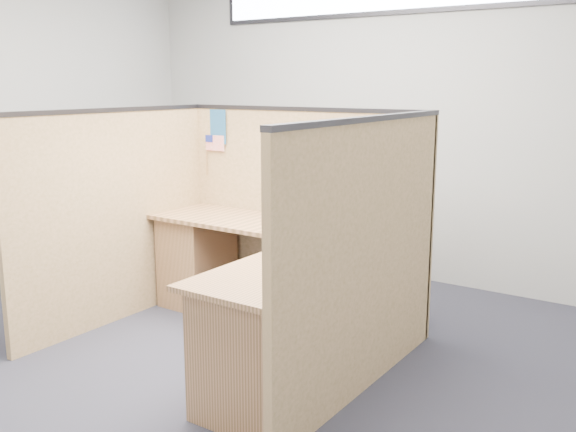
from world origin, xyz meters
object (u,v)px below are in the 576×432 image
Objects in this scene: laptop at (297,213)px; keyboard at (303,232)px; l_desk at (264,288)px; mouse at (343,239)px.

keyboard is at bearing -45.76° from laptop.
laptop is at bearing 111.99° from keyboard.
l_desk is 4.14× the size of keyboard.
keyboard reaches higher than l_desk.
laptop is 0.44m from keyboard.
keyboard is (0.28, -0.34, -0.04)m from laptop.
laptop is 3.01× the size of mouse.
mouse is (0.32, -0.05, 0.01)m from keyboard.
mouse reaches higher than keyboard.
l_desk is 0.71m from laptop.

